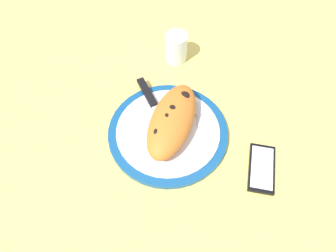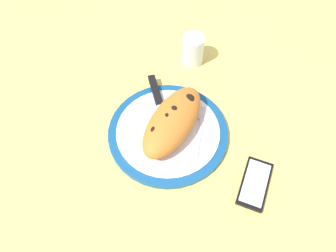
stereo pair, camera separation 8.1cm
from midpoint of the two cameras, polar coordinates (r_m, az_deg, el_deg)
name	(u,v)px [view 1 (the left image)]	position (r cm, az deg, el deg)	size (l,w,h in cm)	color
ground_plane	(168,137)	(85.18, -2.71, -2.11)	(150.00, 150.00, 3.00)	#EACC60
plate	(168,132)	(83.22, -2.77, -1.29)	(30.91, 30.91, 1.67)	navy
calzone	(172,120)	(80.01, -2.15, 0.82)	(25.45, 16.86, 6.77)	orange
fork	(199,123)	(83.46, 2.78, 0.31)	(16.84, 2.29, 0.40)	silver
knife	(151,100)	(87.73, -5.62, 4.34)	(21.93, 11.97, 1.20)	silver
smartphone	(262,168)	(80.60, 13.47, -7.50)	(13.64, 8.21, 1.16)	black
water_glass	(176,49)	(98.05, -0.95, 13.30)	(6.48, 6.48, 8.99)	silver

